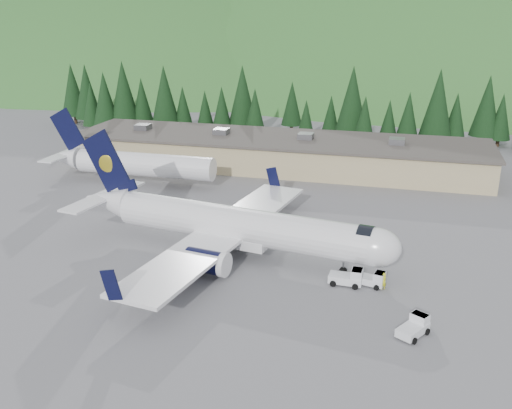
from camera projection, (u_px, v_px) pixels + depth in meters
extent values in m
plane|color=slate|center=(242.00, 255.00, 63.19)|extent=(600.00, 600.00, 0.00)
cylinder|color=white|center=(242.00, 225.00, 62.03)|extent=(29.64, 8.44, 3.95)
ellipsoid|color=white|center=(375.00, 247.00, 56.36)|extent=(5.68, 4.69, 3.95)
cylinder|color=black|center=(365.00, 241.00, 56.62)|extent=(1.95, 3.44, 3.25)
cone|color=white|center=(108.00, 201.00, 68.78)|extent=(6.83, 4.87, 3.95)
cube|color=white|center=(233.00, 238.00, 62.98)|extent=(8.81, 4.61, 1.05)
cube|color=white|center=(225.00, 232.00, 63.19)|extent=(11.22, 36.14, 0.37)
cube|color=black|center=(273.00, 177.00, 78.75)|extent=(2.12, 0.48, 3.02)
cube|color=black|center=(111.00, 285.00, 47.95)|extent=(2.12, 0.48, 3.02)
cylinder|color=black|center=(256.00, 223.00, 68.32)|extent=(4.73, 3.07, 2.41)
cylinder|color=white|center=(271.00, 225.00, 67.56)|extent=(1.02, 2.63, 2.56)
cube|color=white|center=(256.00, 218.00, 68.14)|extent=(2.32, 0.62, 0.94)
cylinder|color=black|center=(207.00, 261.00, 57.82)|extent=(4.73, 3.07, 2.41)
cylinder|color=white|center=(224.00, 265.00, 57.05)|extent=(1.02, 2.63, 2.56)
cube|color=white|center=(206.00, 256.00, 57.63)|extent=(2.32, 0.62, 0.94)
cube|color=black|center=(106.00, 161.00, 67.11)|extent=(6.46, 1.31, 7.70)
ellipsoid|color=gold|center=(109.00, 163.00, 67.28)|extent=(2.08, 0.51, 2.08)
ellipsoid|color=gold|center=(107.00, 164.00, 66.91)|extent=(2.08, 0.51, 2.08)
cube|color=black|center=(127.00, 186.00, 66.94)|extent=(2.90, 0.71, 2.08)
cube|color=white|center=(104.00, 196.00, 68.82)|extent=(4.72, 13.38, 0.23)
cylinder|color=slate|center=(343.00, 266.00, 58.43)|extent=(0.24, 0.24, 1.89)
cylinder|color=black|center=(343.00, 271.00, 58.61)|extent=(0.83, 0.41, 0.80)
cylinder|color=slate|center=(228.00, 234.00, 66.51)|extent=(0.29, 0.29, 2.10)
cylinder|color=black|center=(231.00, 238.00, 66.51)|extent=(1.20, 0.54, 1.15)
cylinder|color=black|center=(225.00, 237.00, 66.83)|extent=(1.20, 0.54, 1.15)
cylinder|color=slate|center=(204.00, 252.00, 61.62)|extent=(0.29, 0.29, 2.10)
cylinder|color=black|center=(208.00, 256.00, 61.61)|extent=(1.20, 0.54, 1.15)
cylinder|color=black|center=(201.00, 255.00, 61.94)|extent=(1.20, 0.54, 1.15)
cylinder|color=white|center=(145.00, 165.00, 87.69)|extent=(22.00, 3.60, 3.60)
cone|color=white|center=(65.00, 158.00, 91.10)|extent=(5.00, 3.60, 3.60)
cube|color=black|center=(68.00, 130.00, 89.35)|extent=(5.82, 0.28, 6.89)
cube|color=white|center=(65.00, 154.00, 90.90)|extent=(2.40, 11.00, 0.20)
cube|color=silver|center=(346.00, 279.00, 56.42)|extent=(3.34, 1.77, 0.76)
cube|color=silver|center=(357.00, 274.00, 55.89)|extent=(1.15, 1.57, 0.98)
cube|color=black|center=(357.00, 270.00, 55.75)|extent=(1.04, 1.46, 0.11)
cylinder|color=black|center=(358.00, 279.00, 56.99)|extent=(0.62, 0.27, 0.61)
cylinder|color=black|center=(355.00, 287.00, 55.41)|extent=(0.62, 0.27, 0.61)
cylinder|color=black|center=(336.00, 276.00, 57.61)|extent=(0.62, 0.27, 0.61)
cylinder|color=black|center=(333.00, 284.00, 56.04)|extent=(0.62, 0.27, 0.61)
cube|color=silver|center=(370.00, 280.00, 56.30)|extent=(3.17, 2.10, 0.68)
cube|color=silver|center=(380.00, 277.00, 55.67)|extent=(1.26, 1.55, 0.87)
cube|color=black|center=(380.00, 273.00, 55.54)|extent=(1.15, 1.43, 0.10)
cylinder|color=black|center=(381.00, 281.00, 56.58)|extent=(0.58, 0.34, 0.54)
cylinder|color=black|center=(377.00, 288.00, 55.30)|extent=(0.58, 0.34, 0.54)
cylinder|color=black|center=(363.00, 277.00, 57.47)|extent=(0.58, 0.34, 0.54)
cylinder|color=black|center=(357.00, 283.00, 56.18)|extent=(0.58, 0.34, 0.54)
cube|color=silver|center=(413.00, 330.00, 47.53)|extent=(2.87, 3.40, 0.71)
cube|color=silver|center=(420.00, 319.00, 48.00)|extent=(1.74, 1.60, 0.92)
cube|color=black|center=(420.00, 315.00, 47.87)|extent=(1.60, 1.46, 0.10)
cylinder|color=black|center=(410.00, 324.00, 48.84)|extent=(0.48, 0.60, 0.57)
cylinder|color=black|center=(427.00, 332.00, 47.74)|extent=(0.48, 0.60, 0.57)
cylinder|color=black|center=(397.00, 333.00, 47.50)|extent=(0.48, 0.60, 0.57)
cylinder|color=black|center=(414.00, 341.00, 46.40)|extent=(0.48, 0.60, 0.57)
cube|color=tan|center=(277.00, 153.00, 98.34)|extent=(70.00, 16.00, 4.80)
cube|color=#47423D|center=(277.00, 138.00, 97.51)|extent=(71.00, 17.00, 0.40)
cube|color=slate|center=(143.00, 127.00, 103.50)|extent=(2.50, 2.50, 1.00)
cube|color=slate|center=(221.00, 131.00, 99.78)|extent=(2.50, 2.50, 1.00)
cube|color=slate|center=(306.00, 136.00, 96.06)|extent=(2.50, 2.50, 1.00)
cube|color=slate|center=(397.00, 141.00, 92.34)|extent=(2.50, 2.50, 1.00)
imported|color=yellow|center=(383.00, 281.00, 55.30)|extent=(0.76, 0.73, 1.75)
cone|color=black|center=(73.00, 90.00, 133.66)|extent=(5.86, 5.86, 11.99)
cone|color=black|center=(87.00, 91.00, 129.84)|extent=(5.95, 5.95, 12.17)
cone|color=black|center=(91.00, 104.00, 124.92)|extent=(4.51, 4.51, 9.23)
cone|color=black|center=(105.00, 99.00, 122.37)|extent=(5.60, 5.60, 11.46)
cone|color=black|center=(124.00, 93.00, 122.52)|extent=(6.52, 6.52, 13.33)
cone|color=black|center=(142.00, 102.00, 123.40)|extent=(5.03, 5.03, 10.28)
cone|color=black|center=(165.00, 96.00, 119.79)|extent=(6.25, 6.25, 12.79)
cone|color=black|center=(183.00, 108.00, 120.96)|extent=(4.43, 4.43, 9.07)
cone|color=black|center=(205.00, 111.00, 120.16)|extent=(4.11, 4.11, 8.40)
cone|color=black|center=(222.00, 110.00, 117.32)|extent=(4.62, 4.62, 9.44)
cone|color=black|center=(242.00, 97.00, 117.36)|extent=(6.36, 6.36, 13.02)
cone|color=black|center=(255.00, 112.00, 114.71)|extent=(4.62, 4.62, 9.45)
cone|color=black|center=(292.00, 103.00, 124.91)|extent=(4.63, 4.63, 9.46)
cone|color=black|center=(306.00, 118.00, 116.70)|extent=(3.55, 3.55, 7.26)
cone|color=black|center=(331.00, 113.00, 121.24)|extent=(3.64, 3.64, 7.44)
cone|color=black|center=(352.00, 98.00, 116.45)|extent=(6.36, 6.36, 13.00)
cone|color=black|center=(365.00, 117.00, 113.25)|extent=(4.07, 4.07, 8.33)
cone|color=black|center=(389.00, 119.00, 113.72)|extent=(3.76, 3.76, 7.68)
cone|color=black|center=(408.00, 115.00, 112.26)|extent=(4.46, 4.46, 9.13)
cone|color=black|center=(438.00, 102.00, 111.15)|extent=(6.34, 6.34, 12.97)
cone|color=black|center=(456.00, 115.00, 112.46)|extent=(4.40, 4.40, 9.00)
cone|color=black|center=(487.00, 106.00, 111.96)|extent=(5.82, 5.82, 11.90)
cone|color=black|center=(501.00, 116.00, 111.39)|extent=(4.41, 4.41, 9.01)
ellipsoid|color=#1F541C|center=(162.00, 238.00, 265.03)|extent=(336.00, 240.00, 240.00)
ellipsoid|color=#1F541C|center=(449.00, 262.00, 263.42)|extent=(420.00, 300.00, 300.00)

